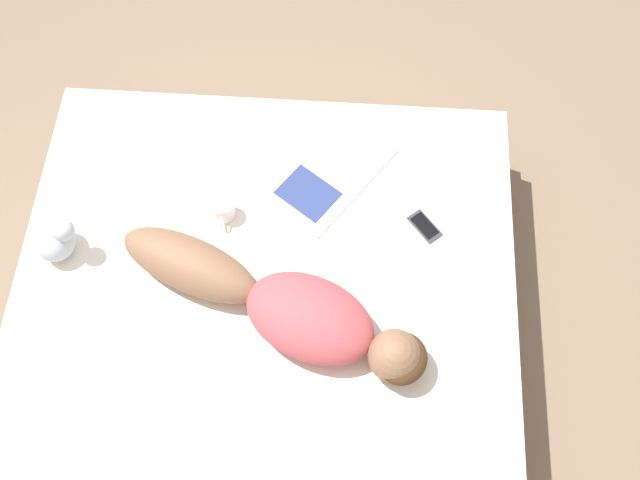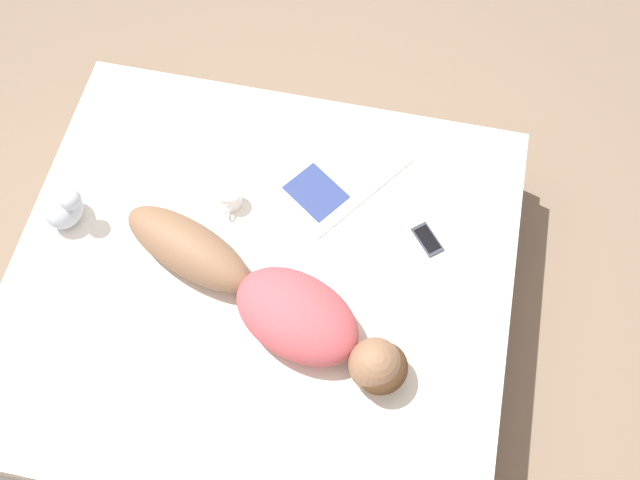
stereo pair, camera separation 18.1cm
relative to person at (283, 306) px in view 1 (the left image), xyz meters
The scene contains 7 objects.
ground_plane 0.58m from the person, 142.44° to the right, with size 12.00×12.00×0.00m, color #7A6651.
bed 0.36m from the person, 142.44° to the right, with size 1.84×2.01×0.46m.
person is the anchor object (origin of this frame).
open_magazine 0.66m from the person, 168.81° to the left, with size 0.63×0.58×0.01m.
coffee_mug 0.50m from the person, 146.20° to the right, with size 0.13×0.09×0.09m.
cell_phone 0.68m from the person, 128.09° to the left, with size 0.15×0.15×0.01m.
plush_toy 0.92m from the person, 103.79° to the right, with size 0.17×0.18×0.21m.
Camera 1 is at (1.11, 0.29, 3.13)m, focal length 42.00 mm.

